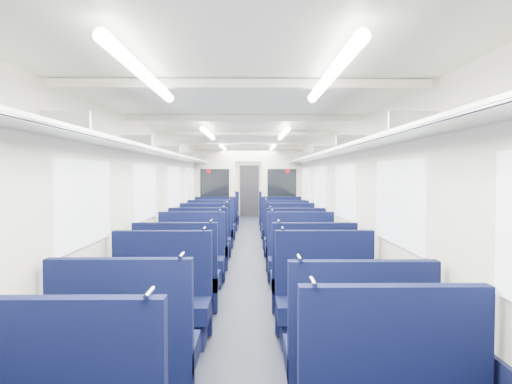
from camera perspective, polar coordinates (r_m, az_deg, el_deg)
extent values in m
cube|color=black|center=(9.40, -1.06, -7.99)|extent=(2.80, 18.00, 0.01)
cube|color=white|center=(9.28, -1.08, 6.45)|extent=(2.80, 18.00, 0.01)
cube|color=beige|center=(9.38, -9.65, -0.81)|extent=(0.02, 18.00, 2.35)
cube|color=black|center=(9.46, -9.53, -5.81)|extent=(0.03, 17.90, 0.70)
cube|color=beige|center=(9.36, 7.53, -0.81)|extent=(0.02, 18.00, 2.35)
cube|color=black|center=(9.44, 7.42, -5.82)|extent=(0.03, 17.90, 0.70)
cube|color=beige|center=(18.26, -0.83, 0.72)|extent=(2.80, 0.02, 2.35)
cube|color=#B2B5BA|center=(9.35, -8.59, 4.06)|extent=(0.34, 17.40, 0.04)
cylinder|color=silver|center=(9.32, -7.49, 3.95)|extent=(0.02, 17.40, 0.02)
cube|color=#B2B5BA|center=(3.52, -22.49, 8.16)|extent=(0.34, 0.03, 0.14)
cube|color=#B2B5BA|center=(5.42, -14.53, 6.15)|extent=(0.34, 0.03, 0.14)
cube|color=#B2B5BA|center=(7.38, -10.77, 5.14)|extent=(0.34, 0.03, 0.14)
cube|color=#B2B5BA|center=(9.35, -8.60, 4.55)|extent=(0.34, 0.03, 0.14)
cube|color=#B2B5BA|center=(11.33, -7.18, 4.16)|extent=(0.34, 0.03, 0.14)
cube|color=#B2B5BA|center=(13.32, -6.19, 3.88)|extent=(0.34, 0.03, 0.14)
cube|color=#B2B5BA|center=(15.31, -5.46, 3.68)|extent=(0.34, 0.03, 0.14)
cube|color=#B2B5BA|center=(17.30, -4.89, 3.52)|extent=(0.34, 0.03, 0.14)
cube|color=#B2B5BA|center=(9.33, 6.46, 4.07)|extent=(0.34, 17.40, 0.04)
cylinder|color=silver|center=(9.30, 5.36, 3.96)|extent=(0.02, 17.40, 0.02)
cube|color=#B2B5BA|center=(3.46, 18.83, 8.31)|extent=(0.34, 0.03, 0.14)
cube|color=#B2B5BA|center=(5.39, 11.71, 6.20)|extent=(0.34, 0.03, 0.14)
cube|color=#B2B5BA|center=(7.35, 8.38, 5.17)|extent=(0.34, 0.03, 0.14)
cube|color=#B2B5BA|center=(9.33, 6.46, 4.56)|extent=(0.34, 0.03, 0.14)
cube|color=#B2B5BA|center=(11.31, 5.22, 4.17)|extent=(0.34, 0.03, 0.14)
cube|color=#B2B5BA|center=(13.31, 4.35, 3.89)|extent=(0.34, 0.03, 0.14)
cube|color=#B2B5BA|center=(15.30, 3.71, 3.69)|extent=(0.34, 0.03, 0.14)
cube|color=#B2B5BA|center=(17.29, 3.21, 3.53)|extent=(0.34, 0.03, 0.14)
cube|color=white|center=(4.31, -20.37, -1.29)|extent=(0.02, 1.30, 0.75)
cube|color=white|center=(6.52, -13.51, -0.04)|extent=(0.02, 1.30, 0.75)
cube|color=white|center=(8.78, -10.15, 0.57)|extent=(0.02, 1.30, 0.75)
cube|color=white|center=(11.05, -8.17, 0.93)|extent=(0.02, 1.30, 0.75)
cube|color=white|center=(13.83, -6.64, 1.21)|extent=(0.02, 1.30, 0.75)
cube|color=white|center=(16.12, -5.77, 1.37)|extent=(0.02, 1.30, 0.75)
cube|color=white|center=(4.26, 17.18, -1.29)|extent=(0.02, 1.30, 0.75)
cube|color=white|center=(6.49, 10.98, -0.03)|extent=(0.02, 1.30, 0.75)
cube|color=white|center=(8.75, 7.97, 0.58)|extent=(0.02, 1.30, 0.75)
cube|color=white|center=(11.03, 6.19, 0.94)|extent=(0.02, 1.30, 0.75)
cube|color=white|center=(13.81, 4.83, 1.22)|extent=(0.02, 1.30, 0.75)
cube|color=white|center=(16.11, 4.06, 1.37)|extent=(0.02, 1.30, 0.75)
cube|color=silver|center=(3.31, -2.01, 13.27)|extent=(2.70, 0.06, 0.06)
cube|color=silver|center=(5.29, -1.46, 9.15)|extent=(2.70, 0.06, 0.06)
cube|color=silver|center=(7.28, -1.21, 7.27)|extent=(2.70, 0.06, 0.06)
cube|color=silver|center=(9.27, -1.08, 6.20)|extent=(2.70, 0.06, 0.06)
cube|color=silver|center=(11.27, -0.99, 5.51)|extent=(2.70, 0.06, 0.06)
cube|color=silver|center=(13.27, -0.92, 5.03)|extent=(2.70, 0.06, 0.06)
cube|color=silver|center=(15.26, -0.88, 4.67)|extent=(2.70, 0.06, 0.06)
cube|color=silver|center=(17.26, -0.84, 4.40)|extent=(2.70, 0.06, 0.06)
cylinder|color=white|center=(2.88, -13.61, 13.86)|extent=(0.07, 1.60, 0.07)
cylinder|color=white|center=(6.81, -5.93, 7.18)|extent=(0.07, 1.60, 0.07)
cylinder|color=white|center=(10.29, -4.11, 5.53)|extent=(0.07, 1.60, 0.07)
cylinder|color=white|center=(14.78, -3.03, 4.55)|extent=(0.07, 1.60, 0.07)
cylinder|color=white|center=(2.85, 9.19, 14.02)|extent=(0.07, 1.60, 0.07)
cylinder|color=white|center=(6.79, 3.42, 7.20)|extent=(0.07, 1.60, 0.07)
cylinder|color=white|center=(10.28, 2.06, 5.54)|extent=(0.07, 1.60, 0.07)
cylinder|color=white|center=(14.77, 1.25, 4.56)|extent=(0.07, 1.60, 0.07)
cube|color=black|center=(18.20, -0.83, 0.16)|extent=(0.75, 0.06, 2.00)
cube|color=silver|center=(12.07, -5.11, -0.10)|extent=(1.05, 0.08, 2.35)
cube|color=black|center=(12.01, -5.14, 0.96)|extent=(0.76, 0.02, 0.80)
cylinder|color=red|center=(12.02, -5.86, 2.63)|extent=(0.12, 0.01, 0.12)
cube|color=silver|center=(12.06, 3.21, -0.10)|extent=(1.05, 0.08, 2.35)
cube|color=black|center=(12.00, 3.22, 0.96)|extent=(0.76, 0.02, 0.80)
cylinder|color=red|center=(12.00, 3.94, 2.63)|extent=(0.12, 0.01, 0.12)
cube|color=silver|center=(12.03, -0.96, 4.66)|extent=(0.70, 0.08, 0.35)
cylinder|color=silver|center=(2.28, -13.10, -12.08)|extent=(0.02, 0.15, 0.02)
cylinder|color=silver|center=(2.46, 7.10, -10.98)|extent=(0.02, 0.15, 0.02)
cube|color=#0B1137|center=(3.73, -15.51, -18.74)|extent=(1.01, 0.53, 0.17)
cube|color=black|center=(3.81, -15.47, -21.78)|extent=(0.93, 0.42, 0.26)
cube|color=#0B1137|center=(3.46, -16.51, -16.70)|extent=(1.01, 0.10, 1.08)
cylinder|color=silver|center=(3.23, -9.24, -7.77)|extent=(0.02, 0.15, 0.02)
cube|color=#0B1137|center=(3.60, 12.18, -19.48)|extent=(1.01, 0.53, 0.17)
cube|color=#0B1137|center=(3.33, 13.08, -17.44)|extent=(1.01, 0.10, 1.08)
cylinder|color=silver|center=(3.11, 5.42, -8.13)|extent=(0.02, 0.15, 0.02)
cube|color=#0B1137|center=(4.74, -11.98, -14.07)|extent=(1.01, 0.53, 0.17)
cube|color=black|center=(4.81, -11.96, -16.55)|extent=(0.93, 0.42, 0.26)
cube|color=#0B1137|center=(4.90, -11.49, -10.99)|extent=(1.01, 0.10, 1.08)
cylinder|color=silver|center=(4.74, -6.44, -4.54)|extent=(0.02, 0.15, 0.02)
cube|color=#0B1137|center=(4.72, 8.86, -14.15)|extent=(1.01, 0.53, 0.17)
cube|color=black|center=(4.78, 8.85, -16.63)|extent=(0.93, 0.42, 0.26)
cube|color=#0B1137|center=(4.87, 8.45, -11.04)|extent=(1.01, 0.10, 1.08)
cylinder|color=silver|center=(4.72, 3.35, -4.55)|extent=(0.02, 0.15, 0.02)
cube|color=#0B1137|center=(5.89, -9.63, -10.82)|extent=(1.01, 0.53, 0.17)
cube|color=black|center=(5.94, -9.61, -12.85)|extent=(0.93, 0.42, 0.26)
cube|color=#0B1137|center=(5.63, -9.99, -9.21)|extent=(1.01, 0.10, 1.08)
cylinder|color=silver|center=(5.50, -5.62, -3.59)|extent=(0.02, 0.15, 0.02)
cube|color=#0B1137|center=(5.84, 6.94, -10.92)|extent=(1.01, 0.53, 0.17)
cube|color=black|center=(5.89, 6.93, -12.97)|extent=(0.93, 0.42, 0.26)
cube|color=#0B1137|center=(5.58, 7.25, -9.30)|extent=(1.01, 0.10, 1.08)
cylinder|color=silver|center=(5.46, 2.82, -3.62)|extent=(0.02, 0.15, 0.02)
cube|color=#0B1137|center=(6.96, -8.18, -8.77)|extent=(1.01, 0.53, 0.17)
cube|color=black|center=(7.00, -8.17, -10.50)|extent=(0.93, 0.42, 0.26)
cube|color=#0B1137|center=(7.13, -7.96, -6.76)|extent=(1.01, 0.10, 1.08)
cylinder|color=silver|center=(7.03, -4.52, -2.30)|extent=(0.02, 0.15, 0.02)
cube|color=#0B1137|center=(6.92, 5.72, -8.82)|extent=(1.01, 0.53, 0.17)
cube|color=black|center=(6.96, 5.72, -10.57)|extent=(0.93, 0.42, 0.26)
cube|color=#0B1137|center=(7.09, 5.54, -6.80)|extent=(1.01, 0.10, 1.08)
cylinder|color=silver|center=(6.99, 2.07, -2.32)|extent=(0.02, 0.15, 0.02)
cube|color=#0B1137|center=(8.20, -6.99, -7.07)|extent=(1.01, 0.53, 0.17)
cube|color=black|center=(8.24, -6.99, -8.56)|extent=(0.93, 0.42, 0.26)
cube|color=#0B1137|center=(7.96, -7.18, -5.82)|extent=(1.01, 0.10, 1.08)
cylinder|color=silver|center=(7.86, -4.10, -1.81)|extent=(0.02, 0.15, 0.02)
cube|color=#0B1137|center=(8.10, 4.78, -7.18)|extent=(1.01, 0.53, 0.17)
cube|color=black|center=(8.14, 4.78, -8.69)|extent=(0.93, 0.42, 0.26)
cube|color=#0B1137|center=(7.85, 4.94, -5.91)|extent=(1.01, 0.10, 1.08)
cylinder|color=silver|center=(7.76, 1.80, -1.86)|extent=(0.02, 0.15, 0.02)
cube|color=#0B1137|center=(8.99, -6.42, -6.24)|extent=(1.01, 0.53, 0.17)
cube|color=black|center=(9.03, -6.41, -7.60)|extent=(0.93, 0.42, 0.26)
cube|color=#0B1137|center=(9.18, -6.28, -4.73)|extent=(1.01, 0.10, 1.08)
cylinder|color=silver|center=(9.09, -3.62, -1.25)|extent=(0.02, 0.15, 0.02)
cube|color=#0B1137|center=(9.03, 4.22, -6.20)|extent=(1.01, 0.53, 0.17)
cube|color=black|center=(9.06, 4.22, -7.55)|extent=(0.93, 0.42, 0.26)
cube|color=#0B1137|center=(9.21, 4.11, -4.70)|extent=(1.01, 0.10, 1.08)
cylinder|color=silver|center=(9.13, 1.45, -1.23)|extent=(0.02, 0.15, 0.02)
cube|color=#0B1137|center=(10.49, -5.57, -5.01)|extent=(1.01, 0.53, 0.17)
cube|color=black|center=(10.52, -5.57, -6.18)|extent=(0.93, 0.42, 0.26)
cube|color=#0B1137|center=(10.25, -5.68, -3.99)|extent=(1.01, 0.10, 1.08)
cylinder|color=silver|center=(10.17, -3.29, -0.87)|extent=(0.02, 0.15, 0.02)
cube|color=#0B1137|center=(10.34, 3.60, -5.11)|extent=(1.01, 0.53, 0.17)
cube|color=black|center=(10.37, 3.60, -6.29)|extent=(0.93, 0.42, 0.26)
cube|color=#0B1137|center=(10.10, 3.69, -4.07)|extent=(1.01, 0.10, 1.08)
cylinder|color=silver|center=(10.03, 1.27, -0.91)|extent=(0.02, 0.15, 0.02)
cube|color=#0B1137|center=(11.37, -5.18, -4.44)|extent=(1.01, 0.53, 0.17)
cube|color=black|center=(11.40, -5.17, -5.52)|extent=(0.93, 0.42, 0.26)
cube|color=#0B1137|center=(11.56, -5.09, -3.27)|extent=(1.01, 0.10, 1.08)
cylinder|color=silver|center=(11.50, -2.98, -0.51)|extent=(0.02, 0.15, 0.02)
cube|color=#0B1137|center=(11.45, 3.19, -4.39)|extent=(1.01, 0.53, 0.17)
cube|color=black|center=(11.48, 3.19, -5.46)|extent=(0.93, 0.42, 0.26)
cube|color=#0B1137|center=(11.65, 3.12, -3.22)|extent=(1.01, 0.10, 1.08)
cylinder|color=silver|center=(11.59, 1.02, -0.48)|extent=(0.02, 0.15, 0.02)
cube|color=#0B1137|center=(13.61, -4.41, -3.33)|extent=(1.01, 0.53, 0.17)
cube|color=black|center=(13.63, -4.41, -4.23)|extent=(0.93, 0.42, 0.26)
cube|color=#0B1137|center=(13.37, -4.48, -2.51)|extent=(1.01, 0.10, 1.08)
cylinder|color=silver|center=(13.32, -2.65, -0.12)|extent=(0.02, 0.15, 0.02)
cube|color=#0B1137|center=(13.57, 2.60, -3.34)|extent=(1.01, 0.53, 0.17)
cube|color=black|center=(13.59, 2.60, -4.25)|extent=(0.93, 0.42, 0.26)
cube|color=#0B1137|center=(13.34, 2.65, -2.52)|extent=(1.01, 0.10, 1.08)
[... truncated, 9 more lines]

